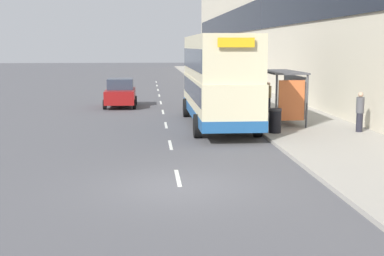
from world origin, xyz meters
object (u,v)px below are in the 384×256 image
object	(u,v)px
bus_shelter	(286,87)
pedestrian_2	(268,97)
double_decker_bus_near	(218,79)
pedestrian_at_shelter	(360,112)
pedestrian_3	(249,94)
litter_bin	(275,120)
car_0	(120,93)
pedestrian_1	(283,98)

from	to	relation	value
bus_shelter	pedestrian_2	bearing A→B (deg)	88.90
double_decker_bus_near	pedestrian_at_shelter	bearing A→B (deg)	-28.09
pedestrian_3	litter_bin	size ratio (longest dim) A/B	1.75
bus_shelter	pedestrian_at_shelter	bearing A→B (deg)	-50.15
pedestrian_at_shelter	pedestrian_2	xyz separation A→B (m)	(-2.40, 7.16, -0.01)
pedestrian_at_shelter	pedestrian_3	bearing A→B (deg)	111.51
car_0	pedestrian_3	distance (m)	8.30
pedestrian_at_shelter	pedestrian_2	world-z (taller)	pedestrian_at_shelter
pedestrian_at_shelter	pedestrian_3	xyz separation A→B (m)	(-3.27, 8.29, 0.06)
pedestrian_1	pedestrian_3	world-z (taller)	pedestrian_3
double_decker_bus_near	bus_shelter	bearing A→B (deg)	-1.96
pedestrian_1	pedestrian_3	size ratio (longest dim) A/B	0.96
pedestrian_1	double_decker_bus_near	bearing A→B (deg)	-143.15
bus_shelter	double_decker_bus_near	bearing A→B (deg)	178.04
pedestrian_3	pedestrian_1	bearing A→B (deg)	-57.11
litter_bin	pedestrian_1	bearing A→B (deg)	72.60
car_0	pedestrian_1	bearing A→B (deg)	148.11
double_decker_bus_near	pedestrian_2	world-z (taller)	double_decker_bus_near
pedestrian_1	litter_bin	world-z (taller)	pedestrian_1
pedestrian_2	pedestrian_3	size ratio (longest dim) A/B	0.92
car_0	bus_shelter	bearing A→B (deg)	133.89
pedestrian_1	litter_bin	xyz separation A→B (m)	(-1.88, -6.01, -0.37)
pedestrian_2	pedestrian_at_shelter	bearing A→B (deg)	-71.49
car_0	pedestrian_2	bearing A→B (deg)	151.93
car_0	pedestrian_3	bearing A→B (deg)	156.00
pedestrian_at_shelter	pedestrian_3	size ratio (longest dim) A/B	0.94
pedestrian_at_shelter	pedestrian_1	bearing A→B (deg)	106.72
bus_shelter	pedestrian_2	world-z (taller)	bus_shelter
double_decker_bus_near	pedestrian_at_shelter	world-z (taller)	double_decker_bus_near
bus_shelter	double_decker_bus_near	size ratio (longest dim) A/B	0.40
pedestrian_at_shelter	pedestrian_1	size ratio (longest dim) A/B	0.98
pedestrian_1	pedestrian_3	distance (m)	2.67
pedestrian_1	pedestrian_2	xyz separation A→B (m)	(-0.58, 1.11, -0.04)
pedestrian_2	car_0	bearing A→B (deg)	151.93
double_decker_bus_near	litter_bin	world-z (taller)	double_decker_bus_near
double_decker_bus_near	pedestrian_2	distance (m)	5.45
litter_bin	bus_shelter	bearing A→B (deg)	67.37
car_0	pedestrian_2	distance (m)	9.57
bus_shelter	pedestrian_2	size ratio (longest dim) A/B	2.47
double_decker_bus_near	car_0	xyz separation A→B (m)	(-5.07, 8.59, -1.41)
car_0	litter_bin	distance (m)	13.65
car_0	litter_bin	xyz separation A→B (m)	(7.14, -11.63, -0.21)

